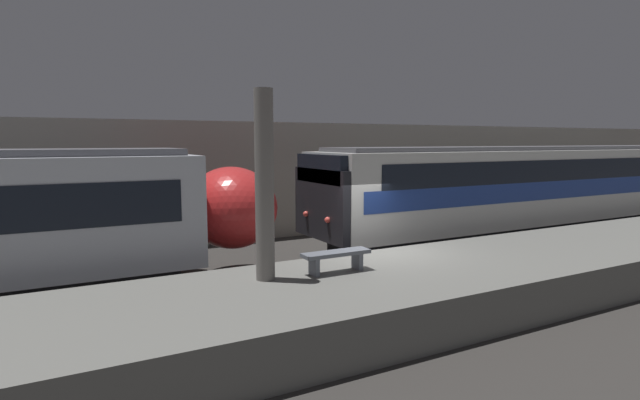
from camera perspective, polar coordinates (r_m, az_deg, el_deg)
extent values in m
plane|color=#33302D|center=(13.04, 6.23, -9.71)|extent=(120.00, 120.00, 0.00)
cube|color=slate|center=(11.42, 11.96, -9.76)|extent=(40.00, 3.93, 0.94)
cube|color=#9E998E|center=(18.84, -6.07, 2.18)|extent=(50.00, 0.15, 4.39)
cylinder|color=slate|center=(9.80, -6.37, 1.63)|extent=(0.37, 0.37, 3.76)
ellipsoid|color=red|center=(13.72, -10.07, -0.84)|extent=(2.42, 2.79, 2.21)
sphere|color=#F2EFCC|center=(14.10, -6.37, -2.20)|extent=(0.20, 0.20, 0.20)
cube|color=black|center=(21.61, 24.04, -2.70)|extent=(18.13, 2.49, 0.71)
cube|color=silver|center=(21.42, 24.26, 1.72)|extent=(19.71, 3.03, 2.64)
cube|color=navy|center=(20.54, 27.63, 1.21)|extent=(18.92, 0.02, 0.63)
cube|color=black|center=(20.49, 27.74, 3.12)|extent=(17.74, 0.02, 0.74)
cube|color=black|center=(14.82, 0.10, -0.49)|extent=(0.25, 2.97, 2.11)
cube|color=black|center=(14.72, 0.10, 3.59)|extent=(0.25, 2.67, 0.84)
sphere|color=#EA4C42|center=(14.21, 0.87, -2.30)|extent=(0.18, 0.18, 0.18)
sphere|color=#EA4C42|center=(15.40, -1.62, -1.60)|extent=(0.18, 0.18, 0.18)
cube|color=#4C4C51|center=(21.36, 24.44, 5.43)|extent=(18.92, 2.18, 0.14)
cube|color=slate|center=(10.31, -0.68, -7.52)|extent=(0.10, 0.32, 0.41)
cube|color=slate|center=(10.82, 4.28, -6.85)|extent=(0.10, 0.32, 0.41)
cube|color=slate|center=(10.51, 1.87, -6.10)|extent=(1.50, 0.40, 0.08)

